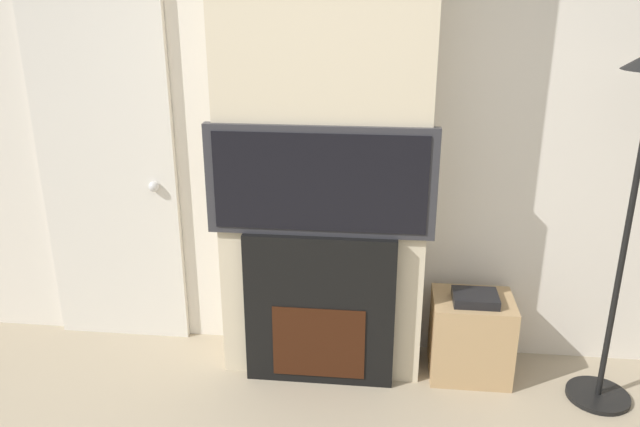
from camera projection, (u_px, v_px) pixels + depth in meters
name	position (u px, v px, depth m)	size (l,w,h in m)	color
wall_back	(328.00, 124.00, 3.40)	(6.00, 0.06, 2.70)	silver
chimney_breast	(324.00, 132.00, 3.20)	(1.08, 0.37, 2.70)	beige
fireplace	(320.00, 309.00, 3.34)	(0.80, 0.15, 0.86)	black
television	(320.00, 182.00, 3.10)	(1.16, 0.07, 0.57)	#2D2D33
floor_lamp	(640.00, 160.00, 2.87)	(0.32, 0.32, 1.81)	black
media_stand	(471.00, 335.00, 3.44)	(0.43, 0.35, 0.51)	tan
entry_door	(108.00, 176.00, 3.59)	(0.81, 0.09, 2.05)	silver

